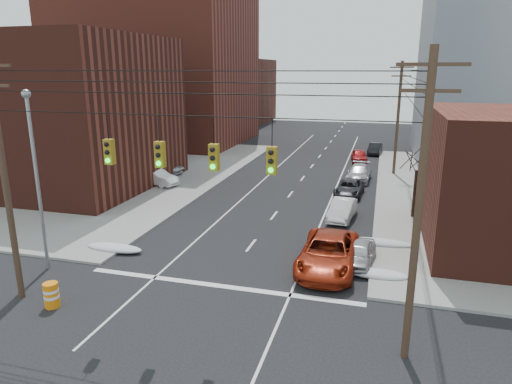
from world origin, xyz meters
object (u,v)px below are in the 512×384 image
Objects in this scene: parked_car_d at (359,173)px; parked_car_a at (359,254)px; lot_car_a at (156,177)px; construction_barrel at (51,295)px; lot_car_b at (157,166)px; parked_car_c at (349,188)px; lot_car_d at (142,161)px; parked_car_b at (342,210)px; parked_car_e at (359,156)px; lot_car_c at (122,170)px; red_pickup at (328,253)px; parked_car_f at (375,149)px.

parked_car_a is at bearing -84.25° from parked_car_d.
construction_barrel is at bearing -148.58° from lot_car_a.
lot_car_b is (-19.50, -3.02, 0.16)m from parked_car_d.
lot_car_a is at bearing -171.03° from parked_car_c.
lot_car_d is 28.81m from construction_barrel.
lot_car_d is (-21.75, 4.54, 0.23)m from parked_car_c.
parked_car_b is 24.34m from lot_car_d.
parked_car_e reaches higher than lot_car_c.
parked_car_a is 15.34m from construction_barrel.
lot_car_c is at bearing -153.45° from parked_car_e.
lot_car_c is (-21.76, 15.62, -0.09)m from red_pickup.
parked_car_e is at bearing 93.84° from parked_car_c.
parked_car_f is 3.63× the size of construction_barrel.
lot_car_d is at bearing -161.24° from parked_car_e.
lot_car_a is (-18.54, 12.49, 0.21)m from parked_car_a.
red_pickup is at bearing -86.03° from parked_car_c.
red_pickup is at bearing 33.01° from construction_barrel.
lot_car_d is (-4.80, 6.06, 0.01)m from lot_car_a.
parked_car_c is at bearing 102.34° from parked_car_a.
parked_car_b reaches higher than parked_car_f.
parked_car_e is 0.78× the size of lot_car_b.
red_pickup is 8.56m from parked_car_b.
construction_barrel is at bearing -113.02° from parked_car_c.
lot_car_b is at bearing -168.67° from parked_car_d.
lot_car_a reaches higher than parked_car_d.
red_pickup is at bearing -96.28° from parked_car_e.
parked_car_f is at bearing -24.11° from lot_car_a.
parked_car_a is 3.27× the size of construction_barrel.
lot_car_b is at bearing 146.97° from parked_car_a.
parked_car_b is 1.01× the size of parked_car_f.
lot_car_b is at bearing 107.20° from construction_barrel.
lot_car_c is 3.87m from lot_car_d.
parked_car_c is 0.89× the size of parked_car_d.
parked_car_d is 1.22× the size of parked_car_f.
red_pickup is 1.84m from parked_car_a.
parked_car_b is at bearing -89.81° from lot_car_a.
parked_car_e reaches higher than construction_barrel.
parked_car_c is at bearing -122.70° from lot_car_d.
parked_car_f is 1.00× the size of lot_car_d.
parked_car_c is 22.21m from lot_car_d.
lot_car_c reaches higher than parked_car_a.
lot_car_b reaches higher than lot_car_c.
red_pickup reaches higher than parked_car_d.
lot_car_b reaches higher than parked_car_c.
parked_car_d is at bearing -85.92° from lot_car_b.
parked_car_a is at bearing -93.16° from parked_car_e.
parked_car_d is (0.46, 20.56, -0.13)m from red_pickup.
red_pickup is 1.50× the size of lot_car_d.
parked_car_b is at bearing -137.61° from lot_car_d.
lot_car_d reaches higher than parked_car_a.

